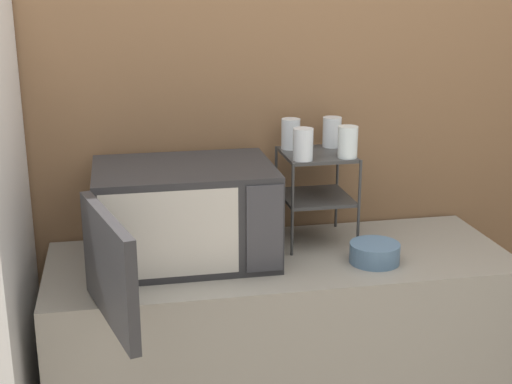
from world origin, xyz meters
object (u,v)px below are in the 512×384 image
Objects in this scene: microwave at (182,215)px; glass_front_right at (348,142)px; dish_rack at (316,178)px; glass_back_left at (291,134)px; bowl at (375,253)px; glass_back_right at (332,132)px; glass_front_left at (303,144)px.

glass_front_right reaches higher than microwave.
dish_rack is 0.18m from glass_back_left.
glass_front_right is at bearing 109.22° from bowl.
microwave is 0.62m from glass_back_right.
bowl is (0.61, -0.13, -0.13)m from microwave.
glass_back_right and glass_front_right have the same top height.
glass_back_left reaches higher than microwave.
glass_front_right is at bearing 2.12° from microwave.
glass_front_left and glass_back_right have the same top height.
glass_front_right and glass_back_left have the same top height.
dish_rack is 0.18m from glass_front_right.
bowl is at bearing -35.77° from glass_front_left.
dish_rack is 0.34m from bowl.
glass_back_left is (-0.16, 0.16, 0.00)m from glass_front_right.
microwave is at bearing -161.70° from glass_back_right.
glass_back_right and glass_back_left have the same top height.
microwave is at bearing 167.72° from bowl.
glass_back_right is at bearing 18.30° from microwave.
bowl is at bearing -12.28° from microwave.
microwave is at bearing -155.73° from glass_back_left.
bowl is (0.21, -0.32, -0.34)m from glass_back_left.
glass_front_left reaches higher than microwave.
glass_front_left is (0.41, 0.02, 0.21)m from microwave.
glass_front_right reaches higher than bowl.
glass_back_right is at bearing 48.20° from glass_front_left.
glass_front_left is (-0.07, -0.09, 0.14)m from dish_rack.
dish_rack is at bearing 134.37° from glass_front_right.
glass_back_left reaches higher than bowl.
glass_front_right is (0.08, -0.08, 0.14)m from dish_rack.
glass_back_left is at bearing 123.47° from bowl.
glass_back_left is 0.51m from bowl.
dish_rack is at bearing 12.18° from microwave.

